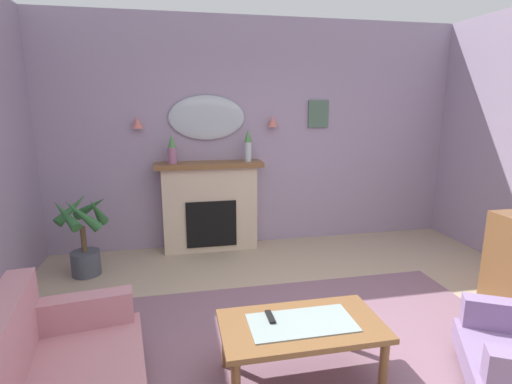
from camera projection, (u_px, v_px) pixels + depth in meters
name	position (u px, v px, depth m)	size (l,w,h in m)	color
floor	(338.00, 375.00, 2.87)	(6.47, 6.59, 0.10)	tan
wall_back	(258.00, 135.00, 5.25)	(6.47, 0.10, 2.96)	#9E8CA8
patterned_rug	(328.00, 352.00, 3.05)	(3.20, 2.40, 0.01)	#7F5B6B
fireplace	(210.00, 207.00, 5.11)	(1.36, 0.36, 1.16)	beige
mantel_vase_right	(172.00, 150.00, 4.82)	(0.11, 0.11, 0.36)	#9E6084
mantel_vase_centre	(248.00, 144.00, 5.00)	(0.10, 0.10, 0.41)	silver
wall_mirror	(207.00, 118.00, 4.99)	(0.96, 0.06, 0.56)	#B2BCC6
wall_sconce_left	(137.00, 123.00, 4.78)	(0.14, 0.14, 0.14)	#D17066
wall_sconce_right	(273.00, 121.00, 5.12)	(0.14, 0.14, 0.14)	#D17066
framed_picture	(318.00, 114.00, 5.29)	(0.28, 0.03, 0.36)	#4C6B56
coffee_table	(301.00, 331.00, 2.66)	(1.10, 0.60, 0.45)	brown
tv_remote	(270.00, 317.00, 2.70)	(0.04, 0.16, 0.02)	black
potted_plant_corner_palm	(84.00, 236.00, 4.34)	(0.62, 0.64, 0.95)	#474C56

